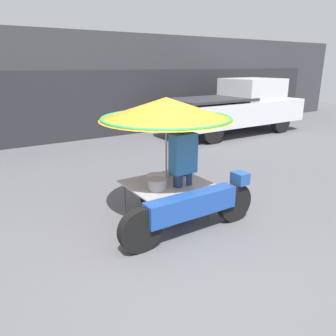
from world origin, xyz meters
TOP-DOWN VIEW (x-y plane):
  - ground_plane at (0.00, 0.00)m, footprint 36.00×36.00m
  - shopfront_building at (0.00, 8.23)m, footprint 28.00×2.06m
  - vendor_motorcycle_cart at (0.36, 0.86)m, footprint 2.25×1.97m
  - vendor_person at (0.50, 0.70)m, footprint 0.38×0.22m
  - pickup_truck at (6.09, 5.30)m, footprint 5.33×1.83m

SIDE VIEW (x-z plane):
  - ground_plane at x=0.00m, z-range 0.00..0.00m
  - vendor_person at x=0.50m, z-range 0.10..1.70m
  - pickup_truck at x=6.09m, z-range -0.02..1.87m
  - vendor_motorcycle_cart at x=0.36m, z-range 0.53..2.43m
  - shopfront_building at x=0.00m, z-range -0.01..3.35m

